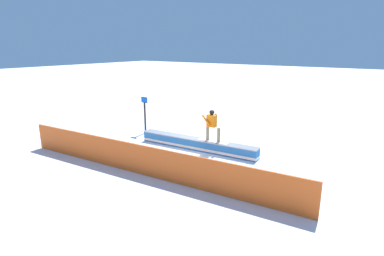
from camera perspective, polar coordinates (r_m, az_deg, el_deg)
name	(u,v)px	position (r m, az deg, el deg)	size (l,w,h in m)	color
ground_plane	(197,149)	(14.02, 0.92, -3.94)	(120.00, 120.00, 0.00)	white
grind_box	(197,144)	(13.95, 0.92, -3.05)	(5.77, 0.94, 0.50)	#246DB9
snowboarder	(212,124)	(13.33, 3.73, 0.66)	(1.47, 0.43, 1.40)	silver
safety_fence	(143,160)	(11.29, -8.98, -5.90)	(11.98, 0.06, 1.12)	#F35B1D
trail_marker	(145,114)	(16.50, -8.70, 2.57)	(0.40, 0.10, 1.96)	#262628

